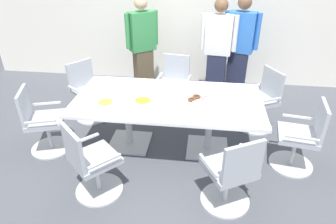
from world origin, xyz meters
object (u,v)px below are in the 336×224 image
snack_bowl_chips_yellow (106,103)px  donut_platter (201,101)px  person_standing_0 (143,46)px  office_chair_0 (88,94)px  person_standing_2 (239,47)px  napkin_pile (106,87)px  snack_bowl_chips_orange (143,102)px  office_chair_6 (174,87)px  conference_table (168,107)px  office_chair_4 (301,140)px  office_chair_2 (91,165)px  plate_stack (140,86)px  person_standing_1 (218,49)px  office_chair_1 (42,124)px  office_chair_3 (231,176)px  office_chair_5 (260,103)px

snack_bowl_chips_yellow → donut_platter: (1.15, 0.26, -0.02)m
person_standing_0 → donut_platter: person_standing_0 is taller
office_chair_0 → donut_platter: office_chair_0 is taller
person_standing_2 → napkin_pile: bearing=55.3°
snack_bowl_chips_orange → snack_bowl_chips_yellow: 0.45m
snack_bowl_chips_yellow → office_chair_6: bearing=63.8°
conference_table → office_chair_4: bearing=-7.3°
office_chair_2 → plate_stack: 1.36m
office_chair_2 → person_standing_1: bearing=106.3°
snack_bowl_chips_orange → office_chair_6: bearing=79.3°
plate_stack → office_chair_1: bearing=-155.1°
office_chair_2 → person_standing_1: size_ratio=0.52×
person_standing_2 → office_chair_6: bearing=46.4°
office_chair_3 → donut_platter: 1.07m
office_chair_5 → snack_bowl_chips_orange: size_ratio=4.20×
conference_table → office_chair_4: size_ratio=2.64×
office_chair_1 → napkin_pile: (0.78, 0.44, 0.37)m
person_standing_2 → plate_stack: size_ratio=8.87×
person_standing_0 → snack_bowl_chips_yellow: person_standing_0 is taller
office_chair_4 → person_standing_0: person_standing_0 is taller
snack_bowl_chips_yellow → donut_platter: 1.18m
snack_bowl_chips_orange → person_standing_2: bearing=56.1°
person_standing_0 → office_chair_4: bearing=104.7°
office_chair_5 → person_standing_2: (-0.29, 1.03, 0.53)m
office_chair_5 → napkin_pile: bearing=75.1°
office_chair_0 → snack_bowl_chips_yellow: bearing=68.9°
conference_table → office_chair_1: office_chair_1 is taller
office_chair_6 → snack_bowl_chips_yellow: 1.61m
conference_table → person_standing_0: size_ratio=1.37×
office_chair_5 → plate_stack: bearing=74.8°
person_standing_0 → plate_stack: bearing=63.0°
snack_bowl_chips_yellow → napkin_pile: 0.49m
person_standing_1 → office_chair_0: bearing=32.8°
person_standing_0 → office_chair_5: bearing=117.5°
conference_table → snack_bowl_chips_orange: (-0.29, -0.21, 0.17)m
plate_stack → napkin_pile: bearing=-164.7°
person_standing_1 → donut_platter: person_standing_1 is taller
office_chair_4 → snack_bowl_chips_yellow: size_ratio=4.51×
donut_platter → person_standing_2: bearing=71.3°
office_chair_3 → snack_bowl_chips_yellow: office_chair_3 is taller
snack_bowl_chips_orange → snack_bowl_chips_yellow: size_ratio=1.08×
person_standing_0 → person_standing_2: (1.68, 0.07, 0.02)m
conference_table → office_chair_2: (-0.71, -1.00, -0.22)m
office_chair_5 → person_standing_1: person_standing_1 is taller
person_standing_1 → office_chair_3: bearing=100.2°
office_chair_0 → office_chair_3: (2.14, -1.64, 0.00)m
office_chair_3 → person_standing_2: size_ratio=0.51×
office_chair_1 → person_standing_1: person_standing_1 is taller
office_chair_5 → snack_bowl_chips_orange: bearing=91.1°
plate_stack → conference_table: bearing=-33.4°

